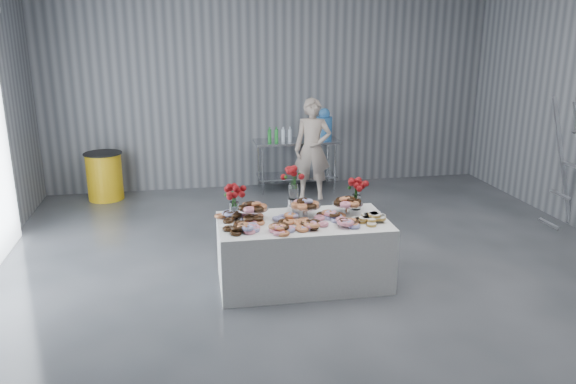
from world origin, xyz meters
name	(u,v)px	position (x,y,z in m)	size (l,w,h in m)	color
ground	(336,291)	(0.00, 0.00, 0.00)	(9.00, 9.00, 0.00)	#323539
room_walls	(314,48)	(-0.27, 0.07, 2.64)	(8.04, 9.04, 4.02)	slate
display_table	(303,252)	(-0.32, 0.29, 0.38)	(1.90, 1.00, 0.75)	white
prep_table	(297,156)	(0.38, 4.10, 0.62)	(1.50, 0.60, 0.90)	silver
donut_mounds	(304,218)	(-0.32, 0.24, 0.80)	(1.80, 0.80, 0.09)	#E08551
cake_stand_left	(253,207)	(-0.87, 0.45, 0.89)	(0.36, 0.36, 0.17)	silver
cake_stand_mid	(305,205)	(-0.27, 0.44, 0.89)	(0.36, 0.36, 0.17)	silver
cake_stand_right	(347,202)	(0.23, 0.43, 0.89)	(0.36, 0.36, 0.17)	silver
danish_pile	(372,217)	(0.43, 0.13, 0.81)	(0.48, 0.48, 0.11)	silver
bouquet_left	(234,192)	(-1.07, 0.55, 1.05)	(0.26, 0.26, 0.42)	white
bouquet_right	(357,185)	(0.38, 0.58, 1.05)	(0.26, 0.26, 0.42)	white
bouquet_center	(293,180)	(-0.37, 0.64, 1.13)	(0.26, 0.26, 0.57)	silver
water_jug	(324,125)	(0.88, 4.10, 1.15)	(0.28, 0.28, 0.55)	#4496EA
drink_bottles	(280,134)	(0.06, 4.00, 1.04)	(0.54, 0.08, 0.27)	#268C33
person	(312,149)	(0.54, 3.52, 0.85)	(0.62, 0.41, 1.71)	#CC8C93
trash_barrel	(105,176)	(-2.94, 4.10, 0.41)	(0.63, 0.63, 0.81)	gold
stepladder	(572,165)	(3.75, 1.27, 0.97)	(0.24, 0.49, 1.94)	silver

